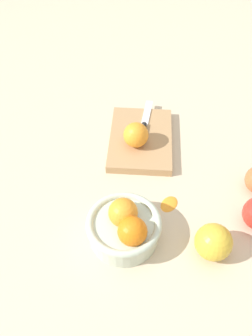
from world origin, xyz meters
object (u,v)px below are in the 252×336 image
object	(u,v)px
orange_on_board	(136,135)
apple_front_left_2	(213,242)
bowl	(125,227)
knife	(145,122)
cutting_board	(141,139)

from	to	relation	value
orange_on_board	apple_front_left_2	xyz separation A→B (m)	(-0.30, -0.16, -0.02)
bowl	knife	bearing A→B (deg)	-7.88
orange_on_board	apple_front_left_2	size ratio (longest dim) A/B	0.84
orange_on_board	bowl	bearing A→B (deg)	175.05
cutting_board	apple_front_left_2	bearing A→B (deg)	-155.96
orange_on_board	apple_front_left_2	world-z (taller)	orange_on_board
bowl	orange_on_board	distance (m)	0.27
bowl	knife	world-z (taller)	bowl
cutting_board	orange_on_board	bearing A→B (deg)	154.63
bowl	knife	xyz separation A→B (m)	(0.36, -0.05, -0.01)
apple_front_left_2	bowl	bearing A→B (deg)	80.23
bowl	orange_on_board	xyz separation A→B (m)	(0.27, -0.02, 0.01)
bowl	orange_on_board	bearing A→B (deg)	-4.95
bowl	cutting_board	size ratio (longest dim) A/B	0.68
apple_front_left_2	knife	bearing A→B (deg)	19.45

